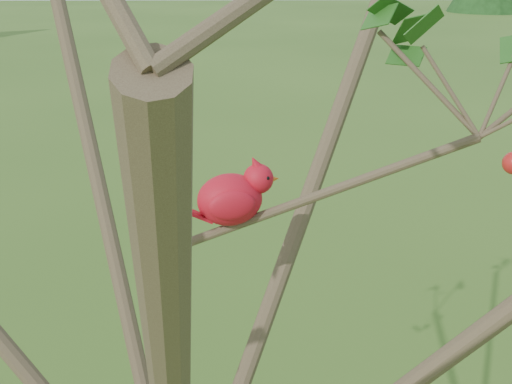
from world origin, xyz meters
TOP-DOWN VIEW (x-y plane):
  - crabapple_tree at (0.03, -0.02)m, footprint 2.35×2.05m
  - cardinal at (0.12, 0.09)m, footprint 0.20×0.12m

SIDE VIEW (x-z plane):
  - cardinal at x=0.12m, z-range 2.01..2.15m
  - crabapple_tree at x=0.03m, z-range 0.65..3.60m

